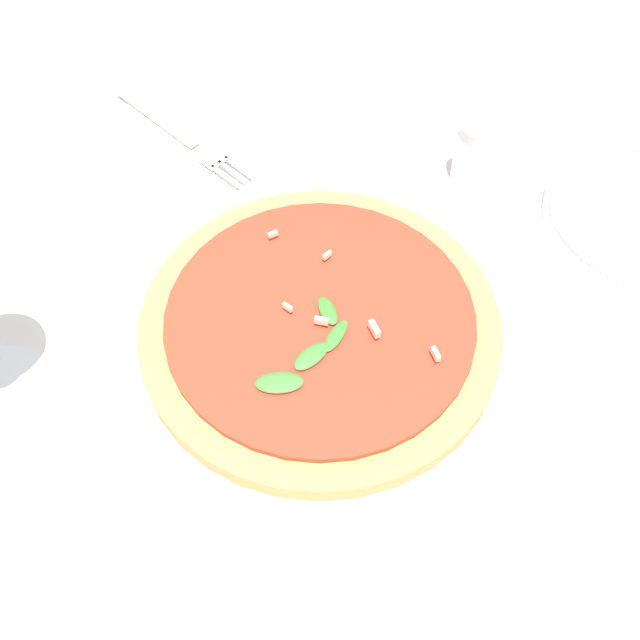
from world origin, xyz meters
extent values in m
plane|color=silver|center=(0.00, 0.00, 0.00)|extent=(6.00, 6.00, 0.00)
cylinder|color=white|center=(-0.02, 0.01, 0.01)|extent=(0.32, 0.32, 0.01)
cylinder|color=tan|center=(-0.02, 0.01, 0.02)|extent=(0.30, 0.30, 0.02)
cylinder|color=#B73823|center=(-0.02, 0.01, 0.03)|extent=(0.26, 0.26, 0.01)
ellipsoid|color=#3C8731|center=(0.00, 0.00, 0.04)|extent=(0.02, 0.04, 0.01)
ellipsoid|color=#3D8430|center=(-0.02, 0.01, 0.04)|extent=(0.03, 0.02, 0.01)
ellipsoid|color=#437B35|center=(0.00, -0.06, 0.04)|extent=(0.04, 0.04, 0.01)
ellipsoid|color=#408036|center=(0.00, -0.03, 0.04)|extent=(0.02, 0.03, 0.01)
cube|color=beige|center=(0.02, 0.02, 0.04)|extent=(0.01, 0.01, 0.01)
cube|color=beige|center=(-0.11, 0.04, 0.04)|extent=(0.01, 0.01, 0.00)
cube|color=beige|center=(0.07, 0.04, 0.04)|extent=(0.01, 0.01, 0.01)
cube|color=beige|center=(-0.02, 0.00, 0.04)|extent=(0.01, 0.01, 0.01)
cube|color=beige|center=(-0.06, 0.05, 0.04)|extent=(0.00, 0.01, 0.00)
cube|color=beige|center=(-0.05, -0.01, 0.04)|extent=(0.01, 0.00, 0.01)
cube|color=silver|center=(-0.32, 0.08, 0.00)|extent=(0.15, 0.10, 0.01)
cube|color=silver|center=(-0.35, 0.08, 0.01)|extent=(0.13, 0.01, 0.00)
cube|color=silver|center=(-0.25, 0.08, 0.01)|extent=(0.02, 0.02, 0.00)
cube|color=silver|center=(-0.23, 0.07, 0.01)|extent=(0.04, 0.00, 0.00)
cube|color=silver|center=(-0.23, 0.08, 0.01)|extent=(0.04, 0.00, 0.00)
cube|color=silver|center=(-0.23, 0.09, 0.01)|extent=(0.04, 0.00, 0.00)
cylinder|color=silver|center=(-0.06, 0.25, 0.03)|extent=(0.03, 0.03, 0.06)
cylinder|color=#B7B7BF|center=(-0.06, 0.25, 0.06)|extent=(0.03, 0.03, 0.01)
camera|label=1|loc=(0.23, -0.25, 0.53)|focal=42.00mm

